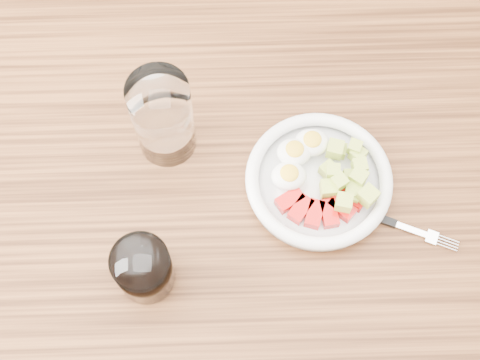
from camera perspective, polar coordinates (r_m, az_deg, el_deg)
name	(u,v)px	position (r m, az deg, el deg)	size (l,w,h in m)	color
ground	(244,306)	(1.68, 0.36, -10.73)	(4.00, 4.00, 0.00)	brown
dining_table	(247,218)	(1.04, 0.57, -3.24)	(1.50, 0.90, 0.77)	brown
bowl	(319,179)	(0.94, 6.74, 0.10)	(0.21, 0.21, 0.05)	white
fork	(384,220)	(0.95, 12.17, -3.36)	(0.16, 0.08, 0.01)	black
water_glass	(163,117)	(0.92, -6.60, 5.32)	(0.08, 0.08, 0.15)	white
coffee_glass	(144,269)	(0.88, -8.23, -7.54)	(0.08, 0.08, 0.09)	white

